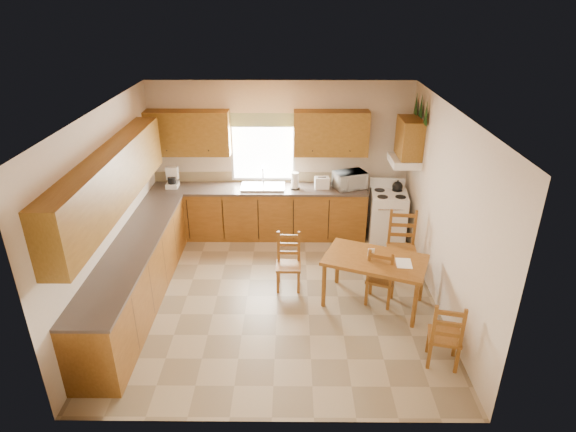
{
  "coord_description": "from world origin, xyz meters",
  "views": [
    {
      "loc": [
        0.2,
        -5.83,
        4.03
      ],
      "look_at": [
        0.15,
        0.3,
        1.15
      ],
      "focal_mm": 30.0,
      "sensor_mm": 36.0,
      "label": 1
    }
  ],
  "objects_px": {
    "chair_far_right": "(402,246)",
    "microwave": "(350,180)",
    "stove": "(387,218)",
    "dining_table": "(373,281)",
    "chair_near_right": "(445,332)",
    "chair_near_left": "(381,275)",
    "chair_far_left": "(288,262)"
  },
  "relations": [
    {
      "from": "microwave",
      "to": "chair_near_left",
      "type": "xyz_separation_m",
      "value": [
        0.25,
        -2.07,
        -0.62
      ]
    },
    {
      "from": "stove",
      "to": "chair_near_right",
      "type": "distance_m",
      "value": 3.06
    },
    {
      "from": "stove",
      "to": "chair_far_right",
      "type": "bearing_deg",
      "value": -83.32
    },
    {
      "from": "stove",
      "to": "dining_table",
      "type": "relative_size",
      "value": 0.66
    },
    {
      "from": "microwave",
      "to": "chair_near_left",
      "type": "distance_m",
      "value": 2.17
    },
    {
      "from": "chair_near_right",
      "to": "chair_far_right",
      "type": "xyz_separation_m",
      "value": [
        -0.11,
        1.94,
        0.08
      ]
    },
    {
      "from": "dining_table",
      "to": "chair_near_left",
      "type": "xyz_separation_m",
      "value": [
        0.11,
        0.04,
        0.08
      ]
    },
    {
      "from": "chair_near_left",
      "to": "chair_near_right",
      "type": "xyz_separation_m",
      "value": [
        0.54,
        -1.23,
        -0.0
      ]
    },
    {
      "from": "microwave",
      "to": "chair_far_left",
      "type": "xyz_separation_m",
      "value": [
        -1.05,
        -1.71,
        -0.64
      ]
    },
    {
      "from": "chair_near_right",
      "to": "chair_far_left",
      "type": "bearing_deg",
      "value": -28.06
    },
    {
      "from": "chair_near_left",
      "to": "chair_near_right",
      "type": "height_order",
      "value": "chair_near_left"
    },
    {
      "from": "stove",
      "to": "dining_table",
      "type": "bearing_deg",
      "value": -99.77
    },
    {
      "from": "dining_table",
      "to": "chair_near_left",
      "type": "distance_m",
      "value": 0.14
    },
    {
      "from": "chair_far_right",
      "to": "microwave",
      "type": "bearing_deg",
      "value": 121.71
    },
    {
      "from": "dining_table",
      "to": "chair_far_left",
      "type": "bearing_deg",
      "value": -176.53
    },
    {
      "from": "chair_near_right",
      "to": "microwave",
      "type": "bearing_deg",
      "value": -63.9
    },
    {
      "from": "chair_near_left",
      "to": "stove",
      "type": "bearing_deg",
      "value": -82.26
    },
    {
      "from": "stove",
      "to": "chair_far_left",
      "type": "bearing_deg",
      "value": -133.35
    },
    {
      "from": "stove",
      "to": "microwave",
      "type": "relative_size",
      "value": 1.83
    },
    {
      "from": "microwave",
      "to": "chair_near_left",
      "type": "bearing_deg",
      "value": -104.75
    },
    {
      "from": "chair_near_left",
      "to": "chair_far_left",
      "type": "xyz_separation_m",
      "value": [
        -1.29,
        0.35,
        -0.01
      ]
    },
    {
      "from": "microwave",
      "to": "dining_table",
      "type": "distance_m",
      "value": 2.22
    },
    {
      "from": "microwave",
      "to": "chair_near_right",
      "type": "xyz_separation_m",
      "value": [
        0.78,
        -3.3,
        -0.63
      ]
    },
    {
      "from": "chair_far_left",
      "to": "dining_table",
      "type": "bearing_deg",
      "value": -17.11
    },
    {
      "from": "microwave",
      "to": "chair_near_right",
      "type": "distance_m",
      "value": 3.45
    },
    {
      "from": "microwave",
      "to": "chair_near_right",
      "type": "bearing_deg",
      "value": -98.14
    },
    {
      "from": "chair_near_right",
      "to": "chair_far_left",
      "type": "distance_m",
      "value": 2.42
    },
    {
      "from": "stove",
      "to": "chair_near_left",
      "type": "xyz_separation_m",
      "value": [
        -0.42,
        -1.83,
        -0.01
      ]
    },
    {
      "from": "chair_far_left",
      "to": "chair_far_right",
      "type": "height_order",
      "value": "chair_far_right"
    },
    {
      "from": "chair_far_left",
      "to": "chair_far_right",
      "type": "distance_m",
      "value": 1.77
    },
    {
      "from": "stove",
      "to": "microwave",
      "type": "xyz_separation_m",
      "value": [
        -0.66,
        0.24,
        0.62
      ]
    },
    {
      "from": "dining_table",
      "to": "chair_near_right",
      "type": "bearing_deg",
      "value": -39.93
    }
  ]
}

